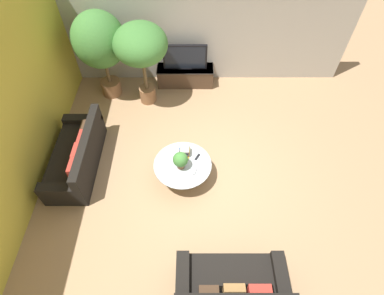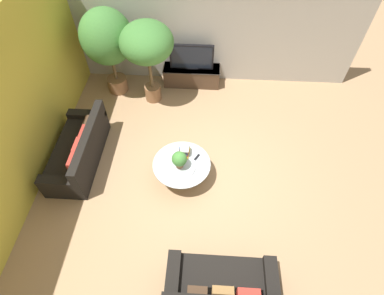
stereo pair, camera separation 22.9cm
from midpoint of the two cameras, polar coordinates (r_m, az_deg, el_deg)
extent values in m
plane|color=#9E7A56|center=(6.23, 2.58, -5.18)|extent=(24.00, 24.00, 0.00)
cube|color=#A39E93|center=(7.68, 3.87, 22.26)|extent=(7.40, 0.12, 3.00)
cube|color=gold|center=(6.10, -29.26, 6.52)|extent=(0.12, 7.40, 3.00)
cube|color=#473323|center=(8.10, 0.77, 13.49)|extent=(1.44, 0.48, 0.50)
cube|color=#2D2823|center=(7.95, 0.79, 14.86)|extent=(1.46, 0.50, 0.02)
cube|color=black|center=(7.76, 0.82, 16.88)|extent=(1.09, 0.08, 0.65)
cube|color=black|center=(7.72, 0.80, 16.70)|extent=(1.01, 0.00, 0.59)
cube|color=black|center=(7.94, 0.79, 14.99)|extent=(0.33, 0.13, 0.02)
cylinder|color=#756656|center=(6.19, -0.82, -5.51)|extent=(0.62, 0.62, 0.02)
cylinder|color=#756656|center=(6.02, -0.84, -4.43)|extent=(0.10, 0.10, 0.43)
cylinder|color=#A8B2B7|center=(5.84, -0.86, -3.17)|extent=(1.13, 1.13, 0.02)
cube|color=black|center=(6.69, -19.96, -1.02)|extent=(0.84, 1.97, 0.42)
cube|color=black|center=(6.26, -18.10, 1.18)|extent=(0.16, 1.97, 0.42)
cube|color=black|center=(7.18, -18.16, 4.81)|extent=(0.84, 0.20, 0.54)
cube|color=black|center=(6.20, -22.35, -7.10)|extent=(0.84, 0.20, 0.54)
cube|color=#422D1E|center=(6.68, -18.12, 4.18)|extent=(0.15, 0.30, 0.28)
cube|color=#B23328|center=(6.46, -18.93, 2.09)|extent=(0.17, 0.35, 0.33)
cube|color=#B23328|center=(6.26, -19.75, -0.26)|extent=(0.12, 0.35, 0.32)
cube|color=#B23328|center=(6.07, -20.62, -2.77)|extent=(0.14, 0.35, 0.32)
cube|color=black|center=(5.14, 6.89, -24.96)|extent=(1.68, 0.84, 0.42)
cube|color=black|center=(5.20, 15.90, -24.59)|extent=(0.20, 0.84, 0.54)
cube|color=black|center=(5.06, -2.21, -24.44)|extent=(0.20, 0.84, 0.54)
cube|color=olive|center=(4.76, 7.36, -26.02)|extent=(0.31, 0.17, 0.29)
cube|color=#422D1E|center=(4.75, 2.55, -25.96)|extent=(0.28, 0.13, 0.26)
cylinder|color=brown|center=(8.13, -13.15, 11.67)|extent=(0.49, 0.49, 0.38)
cylinder|color=brown|center=(7.87, -13.73, 14.15)|extent=(0.08, 0.08, 0.50)
ellipsoid|color=#3D7533|center=(7.39, -15.09, 19.66)|extent=(1.20, 1.20, 1.28)
cylinder|color=brown|center=(7.71, -6.57, 10.38)|extent=(0.40, 0.40, 0.40)
cylinder|color=brown|center=(7.35, -6.98, 13.77)|extent=(0.08, 0.08, 0.75)
ellipsoid|color=#3D7533|center=(6.89, -7.66, 19.22)|extent=(1.19, 1.19, 0.89)
cylinder|color=brown|center=(5.75, -1.23, -3.27)|extent=(0.14, 0.14, 0.11)
sphere|color=#3D7533|center=(5.61, -1.27, -2.21)|extent=(0.29, 0.29, 0.29)
cube|color=gold|center=(5.97, -0.29, -1.01)|extent=(0.21, 0.30, 0.03)
cube|color=#A32823|center=(5.93, -0.40, -0.94)|extent=(0.20, 0.21, 0.04)
cube|color=#2D4C84|center=(5.90, -0.49, -0.74)|extent=(0.19, 0.23, 0.03)
cube|color=#232326|center=(5.88, -0.37, -0.44)|extent=(0.21, 0.22, 0.04)
cube|color=beige|center=(5.86, -0.28, -0.19)|extent=(0.17, 0.19, 0.03)
cube|color=black|center=(5.91, 2.05, -1.88)|extent=(0.11, 0.16, 0.02)
cube|color=gray|center=(5.71, 1.42, -4.64)|extent=(0.09, 0.16, 0.02)
camera|label=1|loc=(0.11, -88.90, 1.36)|focal=28.00mm
camera|label=2|loc=(0.11, 91.10, -1.36)|focal=28.00mm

